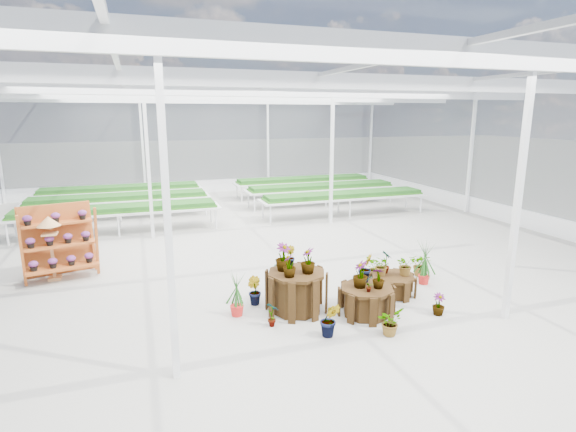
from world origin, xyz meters
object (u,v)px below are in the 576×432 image
object	(u,v)px
shelf_rack	(59,243)
bird_table	(52,248)
plinth_tall	(296,291)
plinth_mid	(366,301)
plinth_low	(393,285)

from	to	relation	value
shelf_rack	bird_table	distance (m)	0.20
plinth_tall	plinth_mid	distance (m)	1.35
plinth_mid	bird_table	world-z (taller)	bird_table
shelf_rack	plinth_low	bearing A→B (deg)	-39.20
shelf_rack	plinth_tall	bearing A→B (deg)	-49.93
plinth_low	shelf_rack	size ratio (longest dim) A/B	0.55
plinth_mid	plinth_low	xyz separation A→B (m)	(1.00, 0.70, -0.07)
plinth_low	shelf_rack	world-z (taller)	shelf_rack
plinth_tall	shelf_rack	distance (m)	5.74
plinth_tall	shelf_rack	bearing A→B (deg)	142.97
plinth_mid	plinth_low	distance (m)	1.22
plinth_low	bird_table	world-z (taller)	bird_table
plinth_mid	shelf_rack	distance (m)	7.06
plinth_mid	bird_table	bearing A→B (deg)	146.12
plinth_tall	plinth_low	bearing A→B (deg)	2.60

